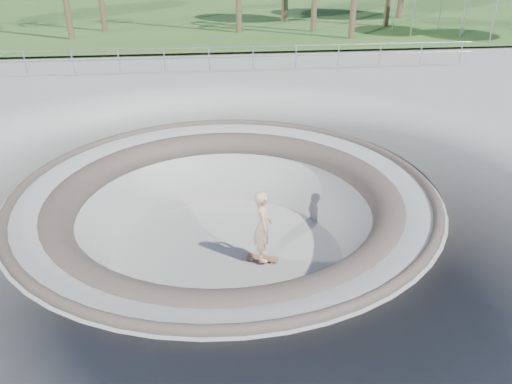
# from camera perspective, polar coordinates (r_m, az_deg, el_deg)

# --- Properties ---
(ground) EXTENTS (180.00, 180.00, 0.00)m
(ground) POSITION_cam_1_polar(r_m,az_deg,el_deg) (12.23, -3.57, 0.39)
(ground) COLOR gray
(ground) RESTS_ON ground
(skate_bowl) EXTENTS (14.00, 14.00, 4.10)m
(skate_bowl) POSITION_cam_1_polar(r_m,az_deg,el_deg) (13.14, -3.35, -6.77)
(skate_bowl) COLOR gray
(skate_bowl) RESTS_ON ground
(grass_strip) EXTENTS (180.00, 36.00, 0.12)m
(grass_strip) POSITION_cam_1_polar(r_m,az_deg,el_deg) (45.26, -6.25, 19.98)
(grass_strip) COLOR #2F5221
(grass_strip) RESTS_ON ground
(distant_hills) EXTENTS (103.20, 45.00, 28.60)m
(distant_hills) POSITION_cam_1_polar(r_m,az_deg,el_deg) (69.39, -3.02, 16.36)
(distant_hills) COLOR olive
(distant_hills) RESTS_ON ground
(safety_railing) EXTENTS (25.00, 0.06, 1.03)m
(safety_railing) POSITION_cam_1_polar(r_m,az_deg,el_deg) (23.44, -5.39, 14.98)
(safety_railing) COLOR #92969A
(safety_railing) RESTS_ON ground
(skateboard) EXTENTS (0.84, 0.48, 0.08)m
(skateboard) POSITION_cam_1_polar(r_m,az_deg,el_deg) (12.86, 0.74, -7.58)
(skateboard) COLOR olive
(skateboard) RESTS_ON ground
(skater) EXTENTS (0.46, 0.69, 1.88)m
(skater) POSITION_cam_1_polar(r_m,az_deg,el_deg) (12.35, 0.77, -3.91)
(skater) COLOR #D7AC8B
(skater) RESTS_ON skateboard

